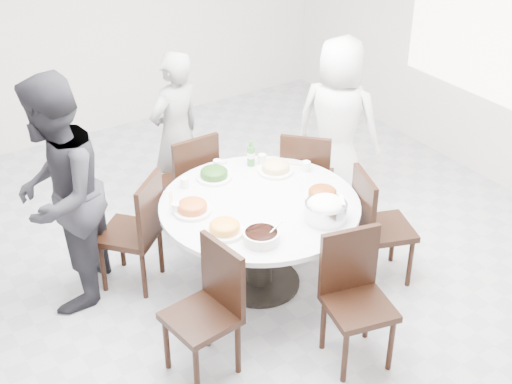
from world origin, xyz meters
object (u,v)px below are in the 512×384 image
chair_sw (201,315)px  soup_bowl (261,237)px  diner_middle (176,134)px  chair_n (187,180)px  chair_ne (307,177)px  rice_bowl (326,212)px  diner_right (338,124)px  chair_nw (129,231)px  chair_se (384,226)px  chair_s (359,304)px  dining_table (260,244)px  beverage_bottle (251,153)px  diner_left (58,196)px

chair_sw → soup_bowl: 0.67m
chair_sw → diner_middle: size_ratio=0.63×
chair_n → diner_middle: diner_middle is taller
chair_ne → soup_bowl: chair_ne is taller
rice_bowl → chair_sw: bearing=-172.8°
diner_right → soup_bowl: size_ratio=6.32×
chair_n → chair_sw: bearing=64.3°
chair_nw → chair_sw: (-0.02, -1.15, 0.00)m
chair_n → chair_se: 1.75m
chair_s → diner_right: bearing=68.9°
chair_s → diner_right: 2.13m
diner_right → diner_middle: 1.44m
chair_s → dining_table: bearing=108.4°
diner_middle → rice_bowl: bearing=82.8°
chair_s → diner_middle: diner_middle is taller
chair_nw → beverage_bottle: beverage_bottle is taller
rice_bowl → chair_se: bearing=0.1°
dining_table → chair_nw: bearing=145.1°
chair_n → rice_bowl: 1.55m
dining_table → chair_ne: chair_ne is taller
chair_s → rice_bowl: 0.72m
chair_sw → diner_middle: 2.13m
dining_table → chair_sw: (-0.84, -0.58, 0.10)m
diner_middle → chair_sw: bearing=50.7°
chair_se → beverage_bottle: bearing=51.6°
diner_middle → chair_se: bearing=100.0°
diner_right → diner_left: 2.57m
dining_table → chair_se: bearing=-26.9°
soup_bowl → dining_table: bearing=58.0°
chair_n → soup_bowl: size_ratio=3.76×
chair_nw → chair_se: bearing=107.4°
chair_nw → chair_se: size_ratio=1.00×
chair_s → chair_ne: bearing=78.1°
rice_bowl → chair_s: bearing=-105.9°
diner_left → beverage_bottle: size_ratio=8.25×
chair_nw → diner_middle: diner_middle is taller
chair_sw → chair_se: (1.71, 0.14, 0.00)m
chair_ne → rice_bowl: (-0.56, -0.95, 0.34)m
chair_se → beverage_bottle: 1.21m
diner_left → chair_n: bearing=142.2°
diner_middle → rice_bowl: 1.82m
diner_right → rice_bowl: (-1.01, -1.12, 0.02)m
chair_nw → chair_se: 1.97m
rice_bowl → chair_n: bearing=103.4°
chair_sw → diner_middle: (0.84, 1.94, 0.28)m
chair_sw → diner_left: diner_left is taller
chair_nw → diner_right: size_ratio=0.60×
chair_n → chair_sw: (-0.76, -1.61, 0.00)m
chair_sw → chair_s: 1.05m
chair_ne → diner_left: (-2.12, 0.15, 0.43)m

